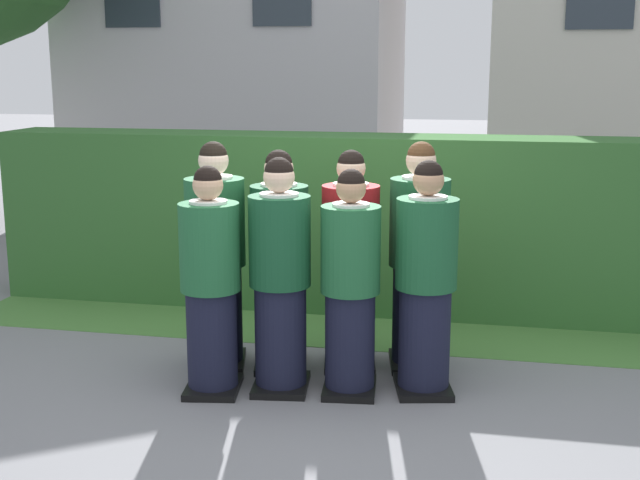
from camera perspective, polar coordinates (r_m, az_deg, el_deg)
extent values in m
plane|color=slate|center=(6.13, -0.47, -10.12)|extent=(60.00, 60.00, 0.00)
cylinder|color=black|center=(6.04, -7.33, -6.79)|extent=(0.36, 0.36, 0.75)
cube|color=black|center=(6.16, -7.24, -9.86)|extent=(0.44, 0.52, 0.05)
cylinder|color=#1E5B33|center=(5.86, -7.50, -0.48)|extent=(0.42, 0.42, 0.62)
cylinder|color=white|center=(5.80, -7.59, 2.54)|extent=(0.26, 0.26, 0.03)
cube|color=gold|center=(6.03, -7.20, 1.07)|extent=(0.04, 0.02, 0.27)
sphere|color=tan|center=(5.78, -7.62, 3.72)|extent=(0.21, 0.21, 0.21)
sphere|color=black|center=(5.78, -7.63, 4.08)|extent=(0.19, 0.19, 0.19)
cylinder|color=black|center=(6.03, -2.69, -6.60)|extent=(0.37, 0.37, 0.77)
cube|color=black|center=(6.16, -2.66, -9.78)|extent=(0.44, 0.52, 0.05)
cylinder|color=#144728|center=(5.85, -2.76, -0.06)|extent=(0.43, 0.43, 0.64)
cylinder|color=white|center=(5.79, -2.79, 3.06)|extent=(0.27, 0.27, 0.03)
cube|color=navy|center=(6.03, -2.53, 1.53)|extent=(0.04, 0.02, 0.28)
sphere|color=beige|center=(5.77, -2.80, 4.28)|extent=(0.22, 0.22, 0.22)
sphere|color=black|center=(5.77, -2.80, 4.65)|extent=(0.20, 0.20, 0.20)
cylinder|color=black|center=(5.98, 2.04, -6.94)|extent=(0.35, 0.35, 0.74)
cube|color=black|center=(6.10, 2.02, -9.99)|extent=(0.42, 0.49, 0.05)
cylinder|color=#1E5B33|center=(5.80, 2.09, -0.65)|extent=(0.42, 0.42, 0.61)
cylinder|color=white|center=(5.74, 2.11, 2.37)|extent=(0.26, 0.26, 0.03)
cube|color=#236038|center=(5.97, 2.22, 0.90)|extent=(0.04, 0.02, 0.27)
sphere|color=tan|center=(5.72, 2.12, 3.54)|extent=(0.21, 0.21, 0.21)
sphere|color=black|center=(5.72, 2.12, 3.90)|extent=(0.19, 0.19, 0.19)
cylinder|color=black|center=(6.03, 7.08, -6.72)|extent=(0.36, 0.36, 0.76)
cube|color=black|center=(6.16, 6.99, -9.87)|extent=(0.48, 0.55, 0.05)
cylinder|color=#19512D|center=(5.85, 7.25, -0.25)|extent=(0.43, 0.43, 0.63)
cylinder|color=white|center=(5.79, 7.34, 2.85)|extent=(0.27, 0.27, 0.03)
cube|color=#236038|center=(6.02, 7.02, 1.34)|extent=(0.04, 0.02, 0.28)
sphere|color=tan|center=(5.77, 7.37, 4.05)|extent=(0.22, 0.22, 0.22)
sphere|color=black|center=(5.77, 7.38, 4.43)|extent=(0.20, 0.20, 0.20)
cylinder|color=black|center=(6.54, -6.97, -5.07)|extent=(0.38, 0.38, 0.80)
cube|color=black|center=(6.66, -6.89, -8.16)|extent=(0.51, 0.58, 0.05)
cylinder|color=#1E5B33|center=(6.37, -7.13, 1.22)|extent=(0.45, 0.45, 0.66)
cylinder|color=white|center=(6.31, -7.21, 4.21)|extent=(0.28, 0.28, 0.03)
cube|color=navy|center=(6.56, -7.00, 2.70)|extent=(0.04, 0.02, 0.29)
sphere|color=beige|center=(6.30, -7.24, 5.37)|extent=(0.23, 0.23, 0.23)
sphere|color=black|center=(6.29, -7.25, 5.72)|extent=(0.21, 0.21, 0.21)
cube|color=white|center=(6.67, -6.90, 0.84)|extent=(0.15, 0.04, 0.20)
cylinder|color=black|center=(6.47, -2.71, -5.32)|extent=(0.37, 0.37, 0.77)
cube|color=black|center=(6.58, -2.68, -8.33)|extent=(0.48, 0.55, 0.05)
cylinder|color=#144728|center=(6.29, -2.78, 0.82)|extent=(0.44, 0.44, 0.64)
cylinder|color=white|center=(6.24, -2.81, 3.75)|extent=(0.27, 0.27, 0.03)
cube|color=#236038|center=(6.47, -2.72, 2.28)|extent=(0.04, 0.02, 0.28)
sphere|color=beige|center=(6.22, -2.82, 4.88)|extent=(0.22, 0.22, 0.22)
sphere|color=black|center=(6.22, -2.82, 5.23)|extent=(0.20, 0.20, 0.20)
cube|color=white|center=(6.58, -2.67, 0.47)|extent=(0.15, 0.04, 0.20)
cylinder|color=black|center=(6.49, 2.04, -5.25)|extent=(0.37, 0.37, 0.77)
cube|color=black|center=(6.61, 2.02, -8.24)|extent=(0.46, 0.54, 0.05)
cylinder|color=#AD191E|center=(6.32, 2.09, 0.86)|extent=(0.44, 0.44, 0.64)
cylinder|color=white|center=(6.27, 2.11, 3.76)|extent=(0.27, 0.27, 0.03)
cube|color=navy|center=(6.50, 2.08, 2.31)|extent=(0.04, 0.02, 0.28)
sphere|color=beige|center=(6.25, 2.12, 4.88)|extent=(0.22, 0.22, 0.22)
sphere|color=black|center=(6.24, 2.12, 5.23)|extent=(0.20, 0.20, 0.20)
cube|color=white|center=(6.61, 2.06, 0.50)|extent=(0.15, 0.03, 0.20)
cylinder|color=black|center=(6.52, 6.61, -5.13)|extent=(0.38, 0.38, 0.80)
cube|color=black|center=(6.63, 6.53, -8.22)|extent=(0.48, 0.56, 0.05)
cylinder|color=#19512D|center=(6.34, 6.77, 1.20)|extent=(0.45, 0.45, 0.66)
cylinder|color=white|center=(6.29, 6.84, 4.20)|extent=(0.28, 0.28, 0.03)
cube|color=navy|center=(6.53, 6.64, 2.68)|extent=(0.04, 0.02, 0.29)
sphere|color=beige|center=(6.27, 6.87, 5.36)|extent=(0.23, 0.23, 0.23)
sphere|color=#472D19|center=(6.27, 6.88, 5.72)|extent=(0.21, 0.21, 0.21)
cube|color=white|center=(6.64, 6.54, 0.81)|extent=(0.15, 0.03, 0.20)
cube|color=#33662D|center=(7.94, 2.76, 1.18)|extent=(7.00, 0.70, 1.65)
cube|color=silver|center=(15.13, -5.28, 13.51)|extent=(5.30, 3.77, 5.47)
cube|color=#477A38|center=(7.38, 1.73, -6.23)|extent=(7.00, 0.90, 0.01)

